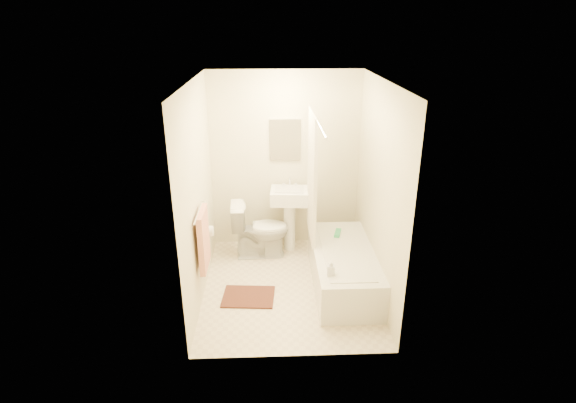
{
  "coord_description": "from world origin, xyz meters",
  "views": [
    {
      "loc": [
        -0.2,
        -4.6,
        2.98
      ],
      "look_at": [
        0.0,
        0.25,
        1.0
      ],
      "focal_mm": 28.0,
      "sensor_mm": 36.0,
      "label": 1
    }
  ],
  "objects_px": {
    "toilet": "(260,230)",
    "sink": "(289,217)",
    "soap_bottle": "(331,268)",
    "bath_mat": "(248,297)",
    "bathtub": "(343,267)"
  },
  "relations": [
    {
      "from": "sink",
      "to": "soap_bottle",
      "type": "bearing_deg",
      "value": -71.18
    },
    {
      "from": "soap_bottle",
      "to": "bath_mat",
      "type": "bearing_deg",
      "value": 162.27
    },
    {
      "from": "toilet",
      "to": "sink",
      "type": "xyz_separation_m",
      "value": [
        0.4,
        0.15,
        0.11
      ]
    },
    {
      "from": "toilet",
      "to": "bathtub",
      "type": "height_order",
      "value": "toilet"
    },
    {
      "from": "bath_mat",
      "to": "sink",
      "type": "bearing_deg",
      "value": 65.62
    },
    {
      "from": "sink",
      "to": "soap_bottle",
      "type": "height_order",
      "value": "sink"
    },
    {
      "from": "toilet",
      "to": "bathtub",
      "type": "distance_m",
      "value": 1.27
    },
    {
      "from": "bathtub",
      "to": "soap_bottle",
      "type": "bearing_deg",
      "value": -112.93
    },
    {
      "from": "sink",
      "to": "soap_bottle",
      "type": "distance_m",
      "value": 1.5
    },
    {
      "from": "sink",
      "to": "soap_bottle",
      "type": "relative_size",
      "value": 5.66
    },
    {
      "from": "toilet",
      "to": "sink",
      "type": "height_order",
      "value": "sink"
    },
    {
      "from": "soap_bottle",
      "to": "sink",
      "type": "bearing_deg",
      "value": 104.51
    },
    {
      "from": "toilet",
      "to": "soap_bottle",
      "type": "distance_m",
      "value": 1.52
    },
    {
      "from": "toilet",
      "to": "bathtub",
      "type": "relative_size",
      "value": 0.47
    },
    {
      "from": "soap_bottle",
      "to": "toilet",
      "type": "bearing_deg",
      "value": 120.82
    }
  ]
}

